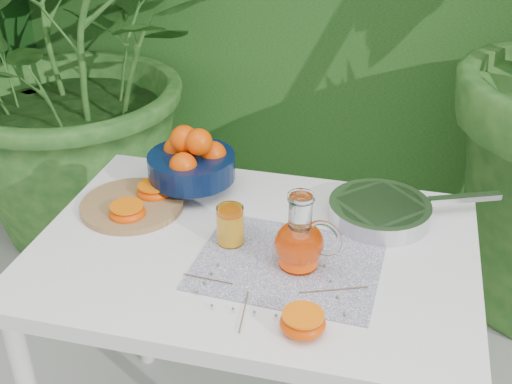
% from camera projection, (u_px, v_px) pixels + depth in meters
% --- Properties ---
extents(potted_plant_left, '(1.94, 1.94, 1.59)m').
position_uv_depth(potted_plant_left, '(79.00, 53.00, 2.54)').
color(potted_plant_left, '#1E4E1B').
rests_on(potted_plant_left, ground).
extents(white_table, '(1.00, 0.70, 0.75)m').
position_uv_depth(white_table, '(254.00, 274.00, 1.51)').
color(white_table, white).
rests_on(white_table, ground).
extents(placemat, '(0.41, 0.33, 0.00)m').
position_uv_depth(placemat, '(288.00, 264.00, 1.40)').
color(placemat, '#0D144C').
rests_on(placemat, white_table).
extents(cutting_board, '(0.33, 0.33, 0.02)m').
position_uv_depth(cutting_board, '(132.00, 205.00, 1.60)').
color(cutting_board, '#987044').
rests_on(cutting_board, white_table).
extents(fruit_bowl, '(0.23, 0.23, 0.18)m').
position_uv_depth(fruit_bowl, '(192.00, 161.00, 1.65)').
color(fruit_bowl, black).
rests_on(fruit_bowl, white_table).
extents(juice_pitcher, '(0.16, 0.13, 0.18)m').
position_uv_depth(juice_pitcher, '(300.00, 242.00, 1.36)').
color(juice_pitcher, white).
rests_on(juice_pitcher, white_table).
extents(juice_tumbler, '(0.07, 0.07, 0.09)m').
position_uv_depth(juice_tumbler, '(230.00, 226.00, 1.45)').
color(juice_tumbler, white).
rests_on(juice_tumbler, white_table).
extents(saute_pan, '(0.45, 0.32, 0.05)m').
position_uv_depth(saute_pan, '(381.00, 210.00, 1.55)').
color(saute_pan, silver).
rests_on(saute_pan, white_table).
extents(orange_halves, '(0.60, 0.51, 0.04)m').
position_uv_depth(orange_halves, '(185.00, 235.00, 1.46)').
color(orange_halves, '#EC3D02').
rests_on(orange_halves, white_table).
extents(thyme_sprigs, '(0.39, 0.25, 0.01)m').
position_uv_depth(thyme_sprigs, '(265.00, 292.00, 1.31)').
color(thyme_sprigs, brown).
rests_on(thyme_sprigs, white_table).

